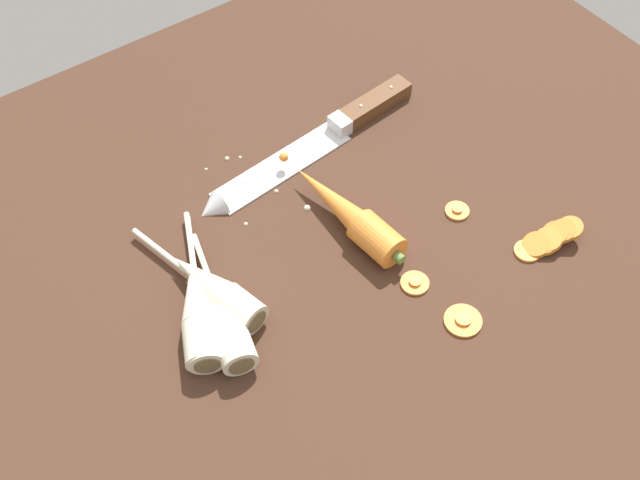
# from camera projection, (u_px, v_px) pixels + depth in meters

# --- Properties ---
(ground_plane) EXTENTS (1.20, 0.90, 0.04)m
(ground_plane) POSITION_uv_depth(u_px,v_px,m) (311.00, 247.00, 0.97)
(ground_plane) COLOR #42281C
(chefs_knife) EXTENTS (0.35, 0.06, 0.04)m
(chefs_knife) POSITION_uv_depth(u_px,v_px,m) (307.00, 148.00, 1.04)
(chefs_knife) COLOR silver
(chefs_knife) RESTS_ON ground_plane
(whole_carrot) EXTENTS (0.06, 0.22, 0.04)m
(whole_carrot) POSITION_uv_depth(u_px,v_px,m) (348.00, 214.00, 0.95)
(whole_carrot) COLOR orange
(whole_carrot) RESTS_ON ground_plane
(parsnip_front) EXTENTS (0.11, 0.20, 0.04)m
(parsnip_front) POSITION_uv_depth(u_px,v_px,m) (198.00, 311.00, 0.87)
(parsnip_front) COLOR silver
(parsnip_front) RESTS_ON ground_plane
(parsnip_mid_left) EXTENTS (0.07, 0.20, 0.04)m
(parsnip_mid_left) POSITION_uv_depth(u_px,v_px,m) (214.00, 289.00, 0.89)
(parsnip_mid_left) COLOR silver
(parsnip_mid_left) RESTS_ON ground_plane
(parsnip_mid_right) EXTENTS (0.07, 0.19, 0.04)m
(parsnip_mid_right) POSITION_uv_depth(u_px,v_px,m) (224.00, 319.00, 0.87)
(parsnip_mid_right) COLOR silver
(parsnip_mid_right) RESTS_ON ground_plane
(parsnip_back) EXTENTS (0.11, 0.21, 0.04)m
(parsnip_back) POSITION_uv_depth(u_px,v_px,m) (199.00, 310.00, 0.87)
(parsnip_back) COLOR silver
(parsnip_back) RESTS_ON ground_plane
(carrot_slice_stack) EXTENTS (0.09, 0.04, 0.03)m
(carrot_slice_stack) POSITION_uv_depth(u_px,v_px,m) (549.00, 239.00, 0.94)
(carrot_slice_stack) COLOR orange
(carrot_slice_stack) RESTS_ON ground_plane
(carrot_slice_stray_near) EXTENTS (0.04, 0.04, 0.01)m
(carrot_slice_stray_near) POSITION_uv_depth(u_px,v_px,m) (463.00, 320.00, 0.88)
(carrot_slice_stray_near) COLOR orange
(carrot_slice_stray_near) RESTS_ON ground_plane
(carrot_slice_stray_mid) EXTENTS (0.03, 0.03, 0.01)m
(carrot_slice_stray_mid) POSITION_uv_depth(u_px,v_px,m) (415.00, 282.00, 0.91)
(carrot_slice_stray_mid) COLOR orange
(carrot_slice_stray_mid) RESTS_ON ground_plane
(carrot_slice_stray_far) EXTENTS (0.03, 0.03, 0.01)m
(carrot_slice_stray_far) POSITION_uv_depth(u_px,v_px,m) (457.00, 210.00, 0.98)
(carrot_slice_stray_far) COLOR orange
(carrot_slice_stray_far) RESTS_ON ground_plane
(mince_crumbs) EXTENTS (0.10, 0.14, 0.01)m
(mince_crumbs) POSITION_uv_depth(u_px,v_px,m) (265.00, 185.00, 1.00)
(mince_crumbs) COLOR beige
(mince_crumbs) RESTS_ON ground_plane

